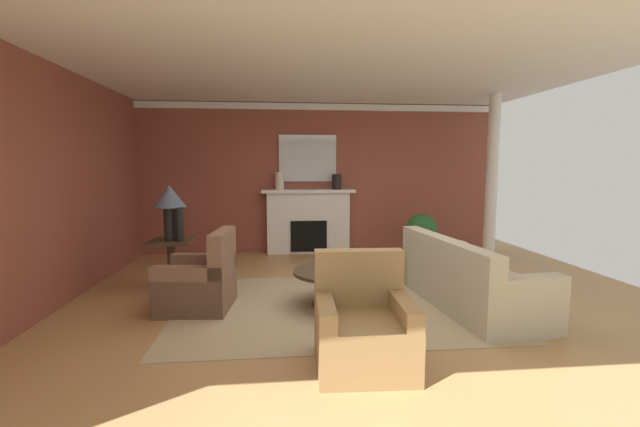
# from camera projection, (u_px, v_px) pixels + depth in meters

# --- Properties ---
(ground_plane) EXTENTS (8.69, 8.69, 0.00)m
(ground_plane) POSITION_uv_depth(u_px,v_px,m) (337.00, 303.00, 5.21)
(ground_plane) COLOR tan
(wall_fireplace) EXTENTS (7.28, 0.12, 2.92)m
(wall_fireplace) POSITION_uv_depth(u_px,v_px,m) (314.00, 178.00, 8.29)
(wall_fireplace) COLOR brown
(wall_fireplace) RESTS_ON ground_plane
(wall_window) EXTENTS (0.12, 7.05, 2.92)m
(wall_window) POSITION_uv_depth(u_px,v_px,m) (53.00, 187.00, 4.99)
(wall_window) COLOR brown
(wall_window) RESTS_ON ground_plane
(ceiling_panel) EXTENTS (7.28, 7.05, 0.06)m
(ceiling_panel) POSITION_uv_depth(u_px,v_px,m) (334.00, 65.00, 5.17)
(ceiling_panel) COLOR white
(crown_moulding) EXTENTS (7.28, 0.08, 0.12)m
(crown_moulding) POSITION_uv_depth(u_px,v_px,m) (314.00, 107.00, 8.05)
(crown_moulding) COLOR white
(area_rug) EXTENTS (3.77, 2.67, 0.01)m
(area_rug) POSITION_uv_depth(u_px,v_px,m) (334.00, 305.00, 5.10)
(area_rug) COLOR tan
(area_rug) RESTS_ON ground_plane
(fireplace) EXTENTS (1.80, 0.35, 1.25)m
(fireplace) POSITION_uv_depth(u_px,v_px,m) (308.00, 223.00, 8.17)
(fireplace) COLOR white
(fireplace) RESTS_ON ground_plane
(mantel_mirror) EXTENTS (1.12, 0.04, 0.90)m
(mantel_mirror) POSITION_uv_depth(u_px,v_px,m) (308.00, 158.00, 8.14)
(mantel_mirror) COLOR silver
(sofa) EXTENTS (1.09, 2.18, 0.85)m
(sofa) POSITION_uv_depth(u_px,v_px,m) (467.00, 282.00, 5.06)
(sofa) COLOR #BCB299
(sofa) RESTS_ON ground_plane
(armchair_near_window) EXTENTS (0.88, 0.88, 0.95)m
(armchair_near_window) POSITION_uv_depth(u_px,v_px,m) (200.00, 284.00, 4.98)
(armchair_near_window) COLOR brown
(armchair_near_window) RESTS_ON ground_plane
(armchair_facing_fireplace) EXTENTS (0.83, 0.83, 0.95)m
(armchair_facing_fireplace) POSITION_uv_depth(u_px,v_px,m) (363.00, 330.00, 3.57)
(armchair_facing_fireplace) COLOR #9E7A4C
(armchair_facing_fireplace) RESTS_ON ground_plane
(coffee_table) EXTENTS (1.00, 1.00, 0.45)m
(coffee_table) POSITION_uv_depth(u_px,v_px,m) (334.00, 279.00, 5.07)
(coffee_table) COLOR #3D2D1E
(coffee_table) RESTS_ON ground_plane
(side_table) EXTENTS (0.56, 0.56, 0.70)m
(side_table) POSITION_uv_depth(u_px,v_px,m) (172.00, 261.00, 5.73)
(side_table) COLOR #3D2D1E
(side_table) RESTS_ON ground_plane
(table_lamp) EXTENTS (0.44, 0.44, 0.75)m
(table_lamp) POSITION_uv_depth(u_px,v_px,m) (170.00, 202.00, 5.64)
(table_lamp) COLOR black
(table_lamp) RESTS_ON side_table
(vase_mantel_left) EXTENTS (0.17, 0.17, 0.33)m
(vase_mantel_left) POSITION_uv_depth(u_px,v_px,m) (280.00, 181.00, 7.97)
(vase_mantel_left) COLOR beige
(vase_mantel_left) RESTS_ON fireplace
(vase_mantel_right) EXTENTS (0.17, 0.17, 0.30)m
(vase_mantel_right) POSITION_uv_depth(u_px,v_px,m) (337.00, 182.00, 8.08)
(vase_mantel_right) COLOR black
(vase_mantel_right) RESTS_ON fireplace
(vase_on_side_table) EXTENTS (0.11, 0.11, 0.46)m
(vase_on_side_table) POSITION_uv_depth(u_px,v_px,m) (180.00, 224.00, 5.57)
(vase_on_side_table) COLOR black
(vase_on_side_table) RESTS_ON side_table
(book_red_cover) EXTENTS (0.20, 0.20, 0.03)m
(book_red_cover) POSITION_uv_depth(u_px,v_px,m) (335.00, 268.00, 5.11)
(book_red_cover) COLOR maroon
(book_red_cover) RESTS_ON coffee_table
(potted_plant) EXTENTS (0.56, 0.56, 0.83)m
(potted_plant) POSITION_uv_depth(u_px,v_px,m) (421.00, 232.00, 7.65)
(potted_plant) COLOR #BCB29E
(potted_plant) RESTS_ON ground_plane
(column_white) EXTENTS (0.20, 0.20, 2.92)m
(column_white) POSITION_uv_depth(u_px,v_px,m) (492.00, 180.00, 7.30)
(column_white) COLOR white
(column_white) RESTS_ON ground_plane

